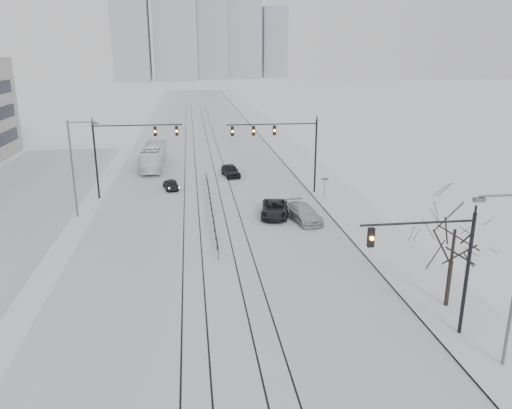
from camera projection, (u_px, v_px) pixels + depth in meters
name	position (u px, v px, depth m)	size (l,w,h in m)	color
road	(202.00, 152.00, 76.82)	(22.00, 260.00, 0.02)	silver
sidewalk_east	(288.00, 149.00, 78.49)	(5.00, 260.00, 0.16)	silver
curb	(273.00, 150.00, 78.19)	(0.10, 260.00, 0.12)	gray
parking_strip	(12.00, 204.00, 50.62)	(14.00, 60.00, 0.03)	silver
tram_rails	(207.00, 185.00, 57.86)	(5.30, 180.00, 0.01)	black
skyline	(198.00, 22.00, 270.97)	(96.00, 48.00, 72.00)	#9398A1
traffic_mast_near	(440.00, 259.00, 25.65)	(6.10, 0.37, 7.00)	black
traffic_mast_ne	(285.00, 141.00, 52.46)	(9.60, 0.37, 8.00)	black
traffic_mast_nw	(124.00, 145.00, 51.37)	(9.10, 0.37, 8.00)	black
street_light_east	(512.00, 270.00, 22.86)	(2.73, 0.25, 9.00)	#595B60
street_light_west	(75.00, 162.00, 45.33)	(2.73, 0.25, 9.00)	#595B60
bare_tree	(454.00, 238.00, 28.82)	(4.40, 4.40, 6.10)	black
median_fence	(211.00, 206.00, 48.23)	(0.06, 24.00, 1.00)	black
street_sign	(325.00, 186.00, 51.29)	(0.70, 0.06, 2.40)	#595B60
sedan_sb_inner	(171.00, 184.00, 55.84)	(1.43, 3.57, 1.21)	black
sedan_sb_outer	(153.00, 167.00, 64.19)	(1.35, 3.88, 1.28)	#B5B9BD
sedan_nb_front	(274.00, 209.00, 46.60)	(2.40, 5.21, 1.45)	black
sedan_nb_right	(304.00, 213.00, 45.29)	(2.10, 5.16, 1.50)	#B6BABF
sedan_nb_far	(231.00, 171.00, 61.63)	(1.73, 4.31, 1.47)	black
box_truck	(154.00, 157.00, 65.73)	(2.60, 11.12, 3.10)	white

